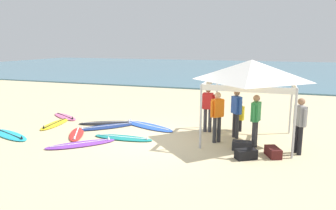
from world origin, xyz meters
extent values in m
plane|color=beige|center=(0.00, 0.00, 0.00)|extent=(80.00, 80.00, 0.00)
cube|color=teal|center=(0.00, 30.12, 0.05)|extent=(80.00, 36.00, 0.10)
cylinder|color=#B7B7BC|center=(1.60, -0.29, 1.02)|extent=(0.07, 0.07, 2.05)
cylinder|color=#B7B7BC|center=(4.32, -0.29, 1.02)|extent=(0.07, 0.07, 2.05)
cylinder|color=#B7B7BC|center=(1.60, 2.44, 1.02)|extent=(0.07, 0.07, 2.05)
cylinder|color=#B7B7BC|center=(4.32, 2.44, 1.02)|extent=(0.07, 0.07, 2.05)
cube|color=white|center=(2.96, -0.29, 1.96)|extent=(2.73, 0.03, 0.18)
cube|color=white|center=(2.96, 2.44, 1.96)|extent=(2.73, 0.03, 0.18)
cube|color=white|center=(1.60, 1.07, 1.96)|extent=(0.03, 2.73, 0.18)
cube|color=white|center=(4.32, 1.07, 1.96)|extent=(0.03, 2.73, 0.18)
pyramid|color=white|center=(2.96, 1.07, 2.40)|extent=(2.85, 2.85, 0.70)
ellipsoid|color=red|center=(-3.00, -0.31, 0.04)|extent=(1.30, 1.81, 0.07)
cube|color=white|center=(-3.00, -0.31, 0.07)|extent=(0.79, 1.36, 0.01)
cone|color=white|center=(-2.64, -0.95, 0.13)|extent=(0.09, 0.09, 0.12)
ellipsoid|color=blue|center=(-0.96, 1.58, 0.04)|extent=(2.60, 1.59, 0.07)
cube|color=white|center=(-0.96, 1.58, 0.07)|extent=(2.01, 0.86, 0.01)
cone|color=white|center=(-1.92, 1.97, 0.13)|extent=(0.09, 0.09, 0.12)
ellipsoid|color=navy|center=(-2.47, 0.97, 0.04)|extent=(2.15, 2.15, 0.07)
cube|color=white|center=(-2.47, 0.97, 0.07)|extent=(1.47, 1.47, 0.01)
cone|color=white|center=(-3.16, 0.28, 0.13)|extent=(0.09, 0.09, 0.12)
ellipsoid|color=#23B2CC|center=(-5.21, -1.19, 0.04)|extent=(2.30, 1.36, 0.07)
cube|color=black|center=(-5.21, -1.19, 0.07)|extent=(1.79, 0.72, 0.01)
cone|color=black|center=(-4.36, -1.51, 0.13)|extent=(0.09, 0.09, 0.12)
ellipsoid|color=#19847F|center=(-1.19, -0.17, 0.04)|extent=(2.19, 0.63, 0.07)
cube|color=white|center=(-1.19, -0.17, 0.07)|extent=(1.85, 0.08, 0.01)
cone|color=white|center=(-0.29, -0.15, 0.13)|extent=(0.09, 0.09, 0.12)
ellipsoid|color=purple|center=(-2.18, -1.25, 0.04)|extent=(2.05, 2.00, 0.07)
cube|color=white|center=(-2.18, -1.25, 0.07)|extent=(1.41, 1.36, 0.01)
cone|color=white|center=(-1.51, -0.61, 0.13)|extent=(0.09, 0.09, 0.12)
ellipsoid|color=yellow|center=(-4.69, 0.66, 0.04)|extent=(0.79, 2.02, 0.07)
cube|color=black|center=(-4.69, 0.66, 0.07)|extent=(0.26, 1.67, 0.01)
cone|color=black|center=(-4.59, -0.14, 0.13)|extent=(0.09, 0.09, 0.12)
ellipsoid|color=black|center=(-2.79, 1.48, 0.04)|extent=(2.28, 1.52, 0.07)
cube|color=white|center=(-2.79, 1.48, 0.07)|extent=(1.73, 0.87, 0.01)
cone|color=white|center=(-1.96, 1.88, 0.13)|extent=(0.09, 0.09, 0.12)
ellipsoid|color=pink|center=(-5.11, 1.87, 0.04)|extent=(1.88, 1.35, 0.07)
cube|color=black|center=(-5.11, 1.87, 0.07)|extent=(1.41, 0.81, 0.01)
cone|color=black|center=(-4.45, 1.49, 0.13)|extent=(0.09, 0.09, 0.12)
cylinder|color=#2D2D33|center=(2.45, 1.30, 0.44)|extent=(0.13, 0.13, 0.88)
cylinder|color=#2D2D33|center=(2.56, 1.16, 0.44)|extent=(0.13, 0.13, 0.88)
cube|color=#2851B2|center=(2.51, 1.23, 1.18)|extent=(0.40, 0.42, 0.60)
sphere|color=#9E7051|center=(2.51, 1.23, 1.60)|extent=(0.21, 0.21, 0.21)
cylinder|color=#2851B2|center=(2.36, 1.40, 1.16)|extent=(0.09, 0.09, 0.54)
cylinder|color=#2851B2|center=(2.65, 1.05, 1.16)|extent=(0.09, 0.09, 0.54)
cylinder|color=#2D2D33|center=(1.91, 0.43, 0.44)|extent=(0.13, 0.13, 0.88)
cylinder|color=#2D2D33|center=(2.03, 0.56, 0.44)|extent=(0.13, 0.13, 0.88)
cube|color=orange|center=(1.97, 0.50, 1.18)|extent=(0.40, 0.41, 0.60)
sphere|color=tan|center=(1.97, 0.50, 1.60)|extent=(0.21, 0.21, 0.21)
cylinder|color=orange|center=(1.82, 0.32, 1.16)|extent=(0.09, 0.09, 0.54)
cylinder|color=orange|center=(2.13, 0.67, 1.16)|extent=(0.09, 0.09, 0.54)
cylinder|color=#383842|center=(1.32, 1.65, 0.44)|extent=(0.13, 0.13, 0.88)
cylinder|color=#383842|center=(1.50, 1.66, 0.44)|extent=(0.13, 0.13, 0.88)
cube|color=red|center=(1.41, 1.65, 1.18)|extent=(0.37, 0.23, 0.60)
sphere|color=#9E7051|center=(1.41, 1.65, 1.60)|extent=(0.21, 0.21, 0.21)
cylinder|color=red|center=(1.18, 1.64, 1.16)|extent=(0.09, 0.09, 0.54)
cylinder|color=red|center=(1.64, 1.66, 1.16)|extent=(0.09, 0.09, 0.54)
cylinder|color=#2D2D33|center=(3.19, 0.24, 0.44)|extent=(0.13, 0.13, 0.88)
cylinder|color=#2D2D33|center=(3.24, 0.41, 0.44)|extent=(0.13, 0.13, 0.88)
cube|color=#2D8C47|center=(3.21, 0.32, 1.18)|extent=(0.30, 0.40, 0.60)
sphere|color=#9E7051|center=(3.21, 0.32, 1.60)|extent=(0.21, 0.21, 0.21)
cylinder|color=#2D8C47|center=(3.16, 0.10, 1.16)|extent=(0.09, 0.09, 0.54)
cylinder|color=#2D8C47|center=(3.27, 0.55, 1.16)|extent=(0.09, 0.09, 0.54)
cylinder|color=black|center=(4.54, 0.09, 0.44)|extent=(0.13, 0.13, 0.88)
cylinder|color=black|center=(4.45, 0.25, 0.44)|extent=(0.13, 0.13, 0.88)
cube|color=gray|center=(4.49, 0.17, 1.18)|extent=(0.37, 0.42, 0.60)
sphere|color=#9E7051|center=(4.49, 0.17, 1.60)|extent=(0.21, 0.21, 0.21)
cylinder|color=gray|center=(4.60, -0.03, 1.16)|extent=(0.09, 0.09, 0.54)
cylinder|color=gray|center=(4.38, 0.37, 1.16)|extent=(0.09, 0.09, 0.54)
cylinder|color=black|center=(2.46, 2.25, 0.23)|extent=(0.13, 0.13, 0.45)
cylinder|color=black|center=(2.57, 2.11, 0.23)|extent=(0.13, 0.13, 0.45)
cube|color=yellow|center=(2.51, 2.18, 0.71)|extent=(0.39, 0.42, 0.52)
sphere|color=#9E7051|center=(2.51, 2.18, 1.09)|extent=(0.21, 0.21, 0.21)
cylinder|color=yellow|center=(2.37, 2.36, 0.69)|extent=(0.09, 0.09, 0.47)
cylinder|color=yellow|center=(2.65, 1.99, 0.69)|extent=(0.09, 0.09, 0.47)
cube|color=#232328|center=(2.87, -0.02, 0.14)|extent=(0.62, 0.35, 0.28)
cube|color=black|center=(3.06, -0.77, 0.14)|extent=(0.68, 0.61, 0.28)
cube|color=#4C1919|center=(3.80, -0.34, 0.14)|extent=(0.53, 0.68, 0.28)
camera|label=1|loc=(3.76, -9.74, 3.31)|focal=33.96mm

